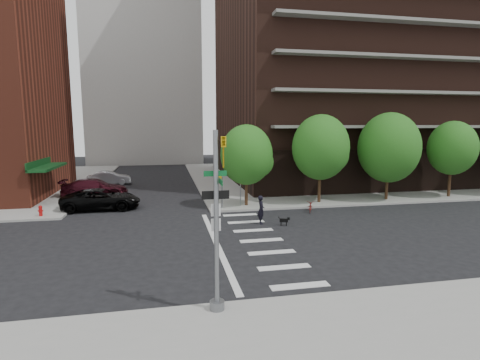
{
  "coord_description": "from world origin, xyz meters",
  "views": [
    {
      "loc": [
        -2.08,
        -19.25,
        6.31
      ],
      "look_at": [
        3.0,
        6.0,
        2.5
      ],
      "focal_mm": 28.0,
      "sensor_mm": 36.0,
      "label": 1
    }
  ],
  "objects_px": {
    "parked_car_silver": "(109,178)",
    "scooter": "(311,206)",
    "parked_car_maroon": "(95,188)",
    "dog_walker": "(261,210)",
    "parked_car_black": "(101,199)",
    "traffic_signal": "(217,236)",
    "fire_hydrant": "(41,210)"
  },
  "relations": [
    {
      "from": "traffic_signal",
      "to": "parked_car_maroon",
      "type": "xyz_separation_m",
      "value": [
        -7.73,
        22.52,
        -1.89
      ]
    },
    {
      "from": "parked_car_maroon",
      "to": "dog_walker",
      "type": "xyz_separation_m",
      "value": [
        12.07,
        -11.58,
        0.11
      ]
    },
    {
      "from": "parked_car_black",
      "to": "parked_car_maroon",
      "type": "distance_m",
      "value": 5.46
    },
    {
      "from": "traffic_signal",
      "to": "fire_hydrant",
      "type": "bearing_deg",
      "value": 123.26
    },
    {
      "from": "parked_car_silver",
      "to": "scooter",
      "type": "distance_m",
      "value": 22.76
    },
    {
      "from": "scooter",
      "to": "dog_walker",
      "type": "relative_size",
      "value": 0.88
    },
    {
      "from": "scooter",
      "to": "traffic_signal",
      "type": "bearing_deg",
      "value": -99.1
    },
    {
      "from": "parked_car_silver",
      "to": "scooter",
      "type": "relative_size",
      "value": 2.71
    },
    {
      "from": "traffic_signal",
      "to": "dog_walker",
      "type": "xyz_separation_m",
      "value": [
        4.34,
        10.94,
        -1.78
      ]
    },
    {
      "from": "scooter",
      "to": "dog_walker",
      "type": "xyz_separation_m",
      "value": [
        -4.41,
        -2.55,
        0.5
      ]
    },
    {
      "from": "parked_car_maroon",
      "to": "dog_walker",
      "type": "distance_m",
      "value": 16.72
    },
    {
      "from": "fire_hydrant",
      "to": "parked_car_black",
      "type": "height_order",
      "value": "parked_car_black"
    },
    {
      "from": "parked_car_maroon",
      "to": "scooter",
      "type": "relative_size",
      "value": 3.45
    },
    {
      "from": "traffic_signal",
      "to": "parked_car_black",
      "type": "distance_m",
      "value": 18.47
    },
    {
      "from": "fire_hydrant",
      "to": "parked_car_black",
      "type": "xyz_separation_m",
      "value": [
        3.64,
        1.93,
        0.23
      ]
    },
    {
      "from": "parked_car_maroon",
      "to": "parked_car_silver",
      "type": "distance_m",
      "value": 6.93
    },
    {
      "from": "parked_car_black",
      "to": "scooter",
      "type": "height_order",
      "value": "parked_car_black"
    },
    {
      "from": "parked_car_maroon",
      "to": "fire_hydrant",
      "type": "bearing_deg",
      "value": 162.84
    },
    {
      "from": "parked_car_maroon",
      "to": "dog_walker",
      "type": "height_order",
      "value": "dog_walker"
    },
    {
      "from": "traffic_signal",
      "to": "scooter",
      "type": "relative_size",
      "value": 3.71
    },
    {
      "from": "traffic_signal",
      "to": "parked_car_silver",
      "type": "xyz_separation_m",
      "value": [
        -7.48,
        29.45,
        -1.98
      ]
    },
    {
      "from": "parked_car_silver",
      "to": "fire_hydrant",
      "type": "bearing_deg",
      "value": 164.37
    },
    {
      "from": "parked_car_silver",
      "to": "dog_walker",
      "type": "relative_size",
      "value": 2.38
    },
    {
      "from": "fire_hydrant",
      "to": "dog_walker",
      "type": "relative_size",
      "value": 0.4
    },
    {
      "from": "fire_hydrant",
      "to": "parked_car_maroon",
      "type": "bearing_deg",
      "value": 72.35
    },
    {
      "from": "scooter",
      "to": "parked_car_maroon",
      "type": "bearing_deg",
      "value": 175.13
    },
    {
      "from": "parked_car_black",
      "to": "parked_car_silver",
      "type": "xyz_separation_m",
      "value": [
        -1.09,
        12.22,
        -0.06
      ]
    },
    {
      "from": "dog_walker",
      "to": "fire_hydrant",
      "type": "bearing_deg",
      "value": 78.27
    },
    {
      "from": "dog_walker",
      "to": "parked_car_black",
      "type": "bearing_deg",
      "value": 64.76
    },
    {
      "from": "fire_hydrant",
      "to": "parked_car_silver",
      "type": "relative_size",
      "value": 0.17
    },
    {
      "from": "parked_car_maroon",
      "to": "parked_car_black",
      "type": "bearing_deg",
      "value": -165.28
    },
    {
      "from": "parked_car_maroon",
      "to": "parked_car_silver",
      "type": "xyz_separation_m",
      "value": [
        0.25,
        6.93,
        -0.09
      ]
    }
  ]
}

